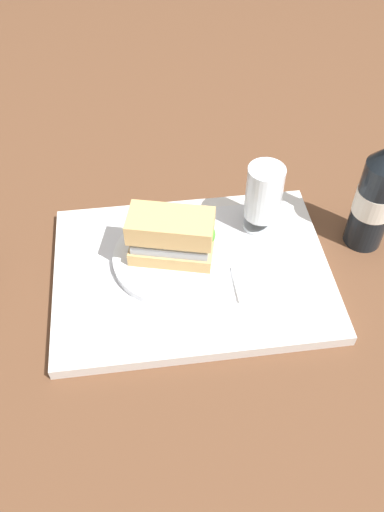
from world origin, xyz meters
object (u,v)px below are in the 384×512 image
object	(u,v)px
plate	(172,258)
beer_bottle	(377,195)
beer_glass	(263,197)
sandwich	(173,236)

from	to	relation	value
plate	beer_bottle	bearing A→B (deg)	4.16
beer_glass	plate	bearing A→B (deg)	-159.52
plate	beer_bottle	xyz separation A→B (m)	(0.33, 0.02, 0.08)
beer_glass	beer_bottle	distance (m)	0.18
sandwich	beer_glass	distance (m)	0.17
plate	beer_bottle	distance (m)	0.34
plate	beer_bottle	world-z (taller)	beer_bottle
plate	beer_bottle	size ratio (longest dim) A/B	0.71
beer_bottle	plate	bearing A→B (deg)	-175.84
beer_bottle	sandwich	bearing A→B (deg)	-175.66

